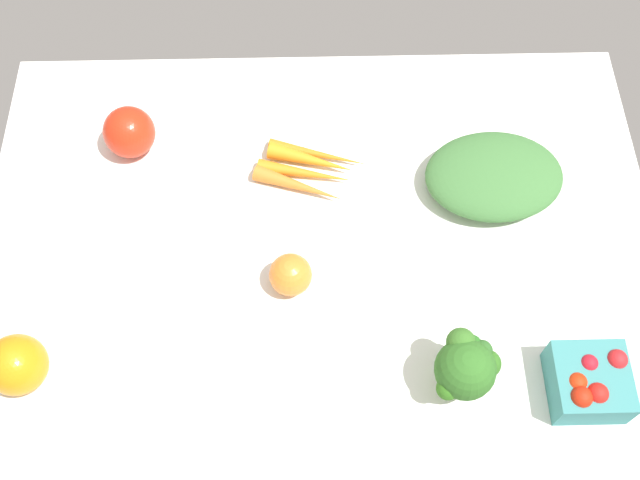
% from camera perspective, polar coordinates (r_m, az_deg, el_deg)
% --- Properties ---
extents(tablecloth, '(1.04, 0.76, 0.02)m').
position_cam_1_polar(tablecloth, '(1.18, 0.00, -0.70)').
color(tablecloth, white).
rests_on(tablecloth, ground).
extents(berry_basket, '(0.10, 0.10, 0.07)m').
position_cam_1_polar(berry_basket, '(1.11, 19.42, -9.97)').
color(berry_basket, teal).
rests_on(berry_basket, tablecloth).
extents(carrot_bunch, '(0.18, 0.13, 0.03)m').
position_cam_1_polar(carrot_bunch, '(1.23, -0.98, 5.32)').
color(carrot_bunch, orange).
rests_on(carrot_bunch, tablecloth).
extents(broccoli_head, '(0.09, 0.09, 0.11)m').
position_cam_1_polar(broccoli_head, '(1.04, 10.85, -9.28)').
color(broccoli_head, '#9ECB82').
rests_on(broccoli_head, tablecloth).
extents(bell_pepper_orange, '(0.09, 0.09, 0.08)m').
position_cam_1_polar(bell_pepper_orange, '(1.12, -21.68, -8.64)').
color(bell_pepper_orange, orange).
rests_on(bell_pepper_orange, tablecloth).
extents(heirloom_tomato_orange, '(0.06, 0.06, 0.06)m').
position_cam_1_polar(heirloom_tomato_orange, '(1.11, -2.22, -2.61)').
color(heirloom_tomato_orange, orange).
rests_on(heirloom_tomato_orange, tablecloth).
extents(bell_pepper_red, '(0.12, 0.12, 0.08)m').
position_cam_1_polar(bell_pepper_red, '(1.27, -14.05, 7.81)').
color(bell_pepper_red, red).
rests_on(bell_pepper_red, tablecloth).
extents(leafy_greens_clump, '(0.22, 0.18, 0.06)m').
position_cam_1_polar(leafy_greens_clump, '(1.23, 12.84, 4.68)').
color(leafy_greens_clump, '#3F753A').
rests_on(leafy_greens_clump, tablecloth).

